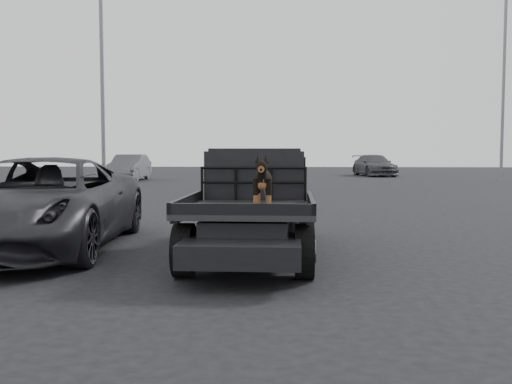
# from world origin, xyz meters

# --- Properties ---
(ground) EXTENTS (120.00, 120.00, 0.00)m
(ground) POSITION_xyz_m (0.00, 0.00, 0.00)
(ground) COLOR black
(ground) RESTS_ON ground
(flatbed_ute) EXTENTS (2.00, 5.40, 0.92)m
(flatbed_ute) POSITION_xyz_m (0.20, 1.54, 0.46)
(flatbed_ute) COLOR black
(flatbed_ute) RESTS_ON ground
(ute_cab) EXTENTS (1.72, 1.30, 0.88)m
(ute_cab) POSITION_xyz_m (0.20, 2.49, 1.36)
(ute_cab) COLOR black
(ute_cab) RESTS_ON flatbed_ute
(headache_rack) EXTENTS (1.80, 0.08, 0.55)m
(headache_rack) POSITION_xyz_m (0.20, 1.74, 1.20)
(headache_rack) COLOR black
(headache_rack) RESTS_ON flatbed_ute
(dog) EXTENTS (0.32, 0.60, 0.74)m
(dog) POSITION_xyz_m (0.45, 0.05, 1.29)
(dog) COLOR black
(dog) RESTS_ON flatbed_ute
(parked_suv) EXTENTS (3.26, 6.14, 1.64)m
(parked_suv) POSITION_xyz_m (-3.61, 1.91, 0.82)
(parked_suv) COLOR #29282D
(parked_suv) RESTS_ON ground
(distant_car_a) EXTENTS (1.85, 4.91, 1.60)m
(distant_car_a) POSITION_xyz_m (-9.15, 26.53, 0.80)
(distant_car_a) COLOR #505055
(distant_car_a) RESTS_ON ground
(distant_car_b) EXTENTS (3.08, 5.64, 1.55)m
(distant_car_b) POSITION_xyz_m (6.84, 34.37, 0.77)
(distant_car_b) COLOR #414146
(distant_car_b) RESTS_ON ground
(floodlight_near) EXTENTS (1.08, 0.28, 14.72)m
(floodlight_near) POSITION_xyz_m (-7.86, 17.96, 7.96)
(floodlight_near) COLOR slate
(floodlight_near) RESTS_ON ground
(floodlight_mid) EXTENTS (1.08, 0.28, 14.75)m
(floodlight_mid) POSITION_xyz_m (13.32, 27.09, 7.98)
(floodlight_mid) COLOR slate
(floodlight_mid) RESTS_ON ground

